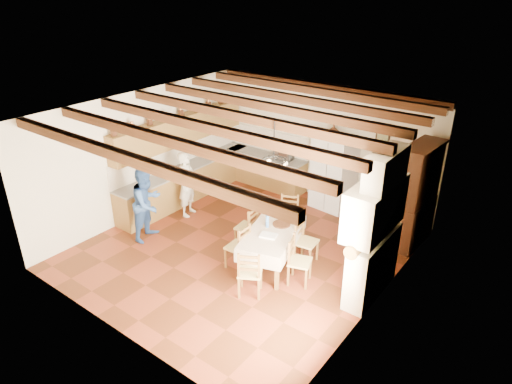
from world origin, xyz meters
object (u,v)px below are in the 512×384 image
refrigerator (334,173)px  microwave (284,155)px  chair_left_near (238,246)px  chair_left_far (247,226)px  dining_table (272,234)px  chair_right_near (300,261)px  hutch (416,195)px  person_woman_blue (147,203)px  chair_end_far (288,217)px  chair_end_near (250,272)px  person_man (187,184)px  person_woman_red (358,240)px  chair_right_far (307,241)px

refrigerator → microwave: size_ratio=3.86×
chair_left_near → chair_left_far: size_ratio=1.00×
dining_table → chair_right_near: bearing=-14.6°
hutch → refrigerator: bearing=171.8°
chair_left_far → person_woman_blue: size_ratio=0.57×
microwave → chair_end_far: bearing=-60.6°
person_woman_blue → chair_left_near: bearing=-94.5°
chair_left_far → microwave: bearing=-167.5°
person_woman_blue → chair_end_far: bearing=-63.6°
chair_right_near → chair_end_near: 0.99m
chair_end_far → person_man: person_man is taller
chair_right_near → chair_end_near: (-0.54, -0.83, 0.00)m
dining_table → chair_left_near: size_ratio=2.01×
dining_table → chair_end_near: size_ratio=2.01×
hutch → microwave: bearing=176.0°
person_woman_red → microwave: (-3.29, 2.32, 0.30)m
chair_left_near → chair_end_far: bearing=172.5°
chair_right_near → person_man: (-3.65, 0.72, 0.33)m
hutch → chair_end_near: hutch is taller
chair_end_far → person_woman_red: (1.85, -0.37, 0.26)m
refrigerator → dining_table: 3.02m
hutch → chair_right_far: (-1.42, -2.03, -0.66)m
dining_table → chair_right_far: 0.73m
chair_end_near → person_woman_blue: person_woman_blue is taller
chair_end_near → person_man: 3.49m
chair_right_near → microwave: 4.20m
person_woman_blue → chair_right_near: bearing=-92.3°
chair_left_near → person_woman_red: size_ratio=0.65×
chair_left_far → chair_right_near: (1.61, -0.42, 0.00)m
chair_end_far → person_woman_red: person_woman_red is taller
chair_right_near → person_woman_red: 1.21m
chair_end_far → microwave: size_ratio=2.00×
refrigerator → person_woman_red: (1.76, -2.26, -0.19)m
refrigerator → chair_end_far: refrigerator is taller
person_man → person_woman_blue: person_woman_blue is taller
chair_right_far → chair_left_near: bearing=128.0°
refrigerator → person_woman_blue: 4.54m
refrigerator → chair_left_near: 3.53m
hutch → chair_left_far: hutch is taller
chair_right_near → chair_end_far: (-1.13, 1.32, 0.00)m
refrigerator → chair_left_near: bearing=-88.1°
chair_left_near → chair_left_far: bearing=-157.4°
chair_left_far → person_woman_blue: 2.22m
chair_left_near → microwave: 3.84m
person_man → dining_table: bearing=-117.2°
chair_left_near → person_woman_red: (1.98, 1.24, 0.26)m
refrigerator → chair_end_far: (-0.08, -1.89, -0.44)m
chair_right_near → chair_right_far: size_ratio=1.00×
person_woman_blue → microwave: size_ratio=3.50×
person_woman_red → chair_end_near: bearing=-49.9°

